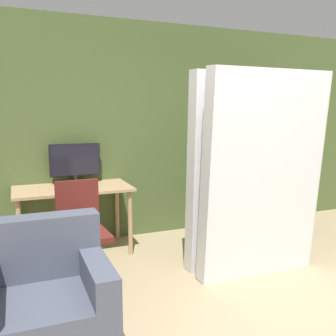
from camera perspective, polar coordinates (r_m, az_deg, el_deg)
wall_back at (r=4.90m, az=-1.02°, el=5.70°), size 8.00×0.06×2.70m
desk at (r=4.32m, az=-14.28°, el=-4.13°), size 1.27×0.70×0.76m
monitor at (r=4.50m, az=-13.96°, el=0.95°), size 0.58×0.19×0.47m
office_chair at (r=3.55m, az=-12.93°, el=-11.20°), size 0.52×0.52×0.97m
bookshelf at (r=5.46m, az=13.30°, el=1.46°), size 0.73×0.31×1.90m
mattress_near at (r=3.66m, az=14.35°, el=-1.14°), size 1.24×0.33×1.98m
mattress_far at (r=3.90m, az=11.74°, el=-0.49°), size 1.24×0.26×1.98m
armchair at (r=2.81m, az=-18.40°, el=-18.74°), size 0.85×0.80×0.85m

